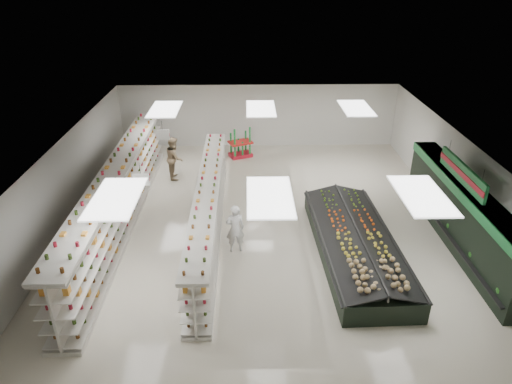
{
  "coord_description": "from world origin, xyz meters",
  "views": [
    {
      "loc": [
        -0.57,
        -14.55,
        8.62
      ],
      "look_at": [
        -0.28,
        0.02,
        1.27
      ],
      "focal_mm": 32.0,
      "sensor_mm": 36.0,
      "label": 1
    }
  ],
  "objects_px": {
    "gondola_left": "(120,199)",
    "shopper_background": "(175,158)",
    "gondola_center": "(209,212)",
    "shopper_main": "(235,229)",
    "produce_island": "(355,243)",
    "soda_endcap": "(240,144)"
  },
  "relations": [
    {
      "from": "gondola_left",
      "to": "shopper_main",
      "type": "xyz_separation_m",
      "value": [
        4.19,
        -1.87,
        -0.17
      ]
    },
    {
      "from": "gondola_center",
      "to": "gondola_left",
      "type": "bearing_deg",
      "value": 167.84
    },
    {
      "from": "gondola_left",
      "to": "gondola_center",
      "type": "xyz_separation_m",
      "value": [
        3.25,
        -0.68,
        -0.18
      ]
    },
    {
      "from": "gondola_center",
      "to": "shopper_main",
      "type": "distance_m",
      "value": 1.51
    },
    {
      "from": "shopper_main",
      "to": "shopper_background",
      "type": "distance_m",
      "value": 6.48
    },
    {
      "from": "shopper_background",
      "to": "shopper_main",
      "type": "bearing_deg",
      "value": -162.26
    },
    {
      "from": "gondola_center",
      "to": "shopper_main",
      "type": "height_order",
      "value": "gondola_center"
    },
    {
      "from": "shopper_main",
      "to": "shopper_background",
      "type": "relative_size",
      "value": 0.9
    },
    {
      "from": "gondola_left",
      "to": "shopper_main",
      "type": "relative_size",
      "value": 7.52
    },
    {
      "from": "soda_endcap",
      "to": "shopper_background",
      "type": "xyz_separation_m",
      "value": [
        -2.86,
        -2.42,
        0.27
      ]
    },
    {
      "from": "soda_endcap",
      "to": "gondola_center",
      "type": "bearing_deg",
      "value": -98.19
    },
    {
      "from": "gondola_center",
      "to": "shopper_background",
      "type": "height_order",
      "value": "shopper_background"
    },
    {
      "from": "gondola_left",
      "to": "shopper_main",
      "type": "height_order",
      "value": "gondola_left"
    },
    {
      "from": "gondola_left",
      "to": "soda_endcap",
      "type": "distance_m",
      "value": 7.71
    },
    {
      "from": "gondola_left",
      "to": "soda_endcap",
      "type": "bearing_deg",
      "value": 55.92
    },
    {
      "from": "shopper_main",
      "to": "shopper_background",
      "type": "height_order",
      "value": "shopper_background"
    },
    {
      "from": "shopper_main",
      "to": "gondola_center",
      "type": "bearing_deg",
      "value": -62.77
    },
    {
      "from": "gondola_left",
      "to": "shopper_background",
      "type": "xyz_separation_m",
      "value": [
        1.41,
        3.98,
        -0.07
      ]
    },
    {
      "from": "produce_island",
      "to": "shopper_main",
      "type": "xyz_separation_m",
      "value": [
        -3.92,
        0.3,
        0.4
      ]
    },
    {
      "from": "gondola_left",
      "to": "produce_island",
      "type": "height_order",
      "value": "gondola_left"
    },
    {
      "from": "produce_island",
      "to": "shopper_background",
      "type": "bearing_deg",
      "value": 137.42
    },
    {
      "from": "gondola_left",
      "to": "produce_island",
      "type": "bearing_deg",
      "value": -15.41
    }
  ]
}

